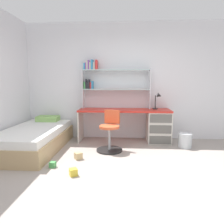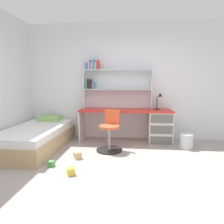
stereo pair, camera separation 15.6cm
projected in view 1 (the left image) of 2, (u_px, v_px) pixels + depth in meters
ground_plane at (126, 179)px, 2.93m from camera, size 5.83×5.45×0.02m
room_shell at (65, 81)px, 3.96m from camera, size 5.83×5.45×2.78m
desk at (149, 124)px, 4.72m from camera, size 2.09×0.59×0.75m
bookshelf_hutch at (106, 79)px, 4.82m from camera, size 1.59×0.22×1.13m
desk_lamp at (158, 98)px, 4.69m from camera, size 0.20×0.17×0.38m
swivel_chair at (110, 135)px, 4.11m from camera, size 0.52×0.52×0.81m
bed_platform at (35, 138)px, 4.19m from camera, size 1.07×2.06×0.57m
waste_bin at (185, 140)px, 4.32m from camera, size 0.28×0.28×0.31m
toy_block_green_0 at (53, 165)px, 3.30m from camera, size 0.10×0.10×0.09m
toy_block_natural_1 at (78, 156)px, 3.66m from camera, size 0.17×0.17×0.12m
toy_block_yellow_2 at (73, 172)px, 3.00m from camera, size 0.14×0.14×0.11m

